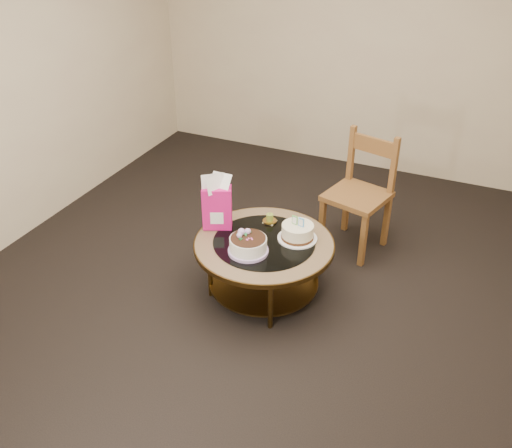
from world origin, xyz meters
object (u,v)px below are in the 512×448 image
at_px(decorated_cake, 248,246).
at_px(cream_cake, 298,232).
at_px(gift_bag, 217,202).
at_px(dining_chair, 360,193).
at_px(coffee_table, 264,250).

relative_size(decorated_cake, cream_cake, 0.99).
distance_m(gift_bag, dining_chair, 1.23).
bearing_deg(cream_cake, dining_chair, 84.23).
bearing_deg(cream_cake, decorated_cake, -119.02).
relative_size(cream_cake, gift_bag, 0.68).
xyz_separation_m(decorated_cake, cream_cake, (0.25, 0.30, 0.00)).
bearing_deg(decorated_cake, coffee_table, 74.54).
xyz_separation_m(decorated_cake, dining_chair, (0.50, 1.10, -0.01)).
height_order(coffee_table, dining_chair, dining_chair).
bearing_deg(coffee_table, dining_chair, 63.93).
relative_size(coffee_table, gift_bag, 2.40).
height_order(cream_cake, gift_bag, gift_bag).
xyz_separation_m(coffee_table, gift_bag, (-0.40, 0.04, 0.29)).
bearing_deg(gift_bag, cream_cake, -15.70).
bearing_deg(dining_chair, cream_cake, -92.50).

